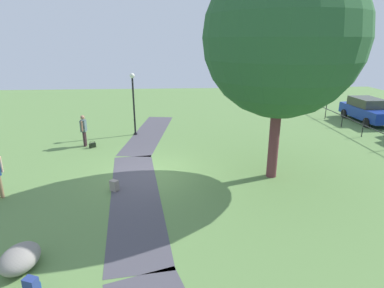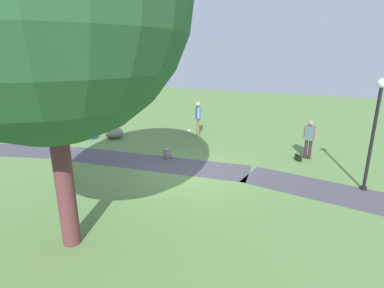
# 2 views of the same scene
# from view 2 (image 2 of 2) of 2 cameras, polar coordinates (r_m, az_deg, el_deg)

# --- Properties ---
(ground_plane) EXTENTS (48.00, 48.00, 0.00)m
(ground_plane) POSITION_cam_2_polar(r_m,az_deg,el_deg) (10.98, -1.28, -5.63)
(ground_plane) COLOR #5E8345
(footpath_segment_near) EXTENTS (8.15, 2.74, 0.01)m
(footpath_segment_near) POSITION_cam_2_polar(r_m,az_deg,el_deg) (10.53, 31.41, -9.28)
(footpath_segment_near) COLOR #49464F
(footpath_segment_near) RESTS_ON ground
(footpath_segment_mid) EXTENTS (8.15, 2.69, 0.01)m
(footpath_segment_mid) POSITION_cam_2_polar(r_m,az_deg,el_deg) (12.24, -8.30, -3.36)
(footpath_segment_mid) COLOR #49464F
(footpath_segment_mid) RESTS_ON ground
(lamp_post) EXTENTS (0.28, 0.28, 3.48)m
(lamp_post) POSITION_cam_2_polar(r_m,az_deg,el_deg) (10.60, 31.07, 3.30)
(lamp_post) COLOR black
(lamp_post) RESTS_ON ground
(lawn_boulder) EXTENTS (1.19, 0.97, 0.56)m
(lawn_boulder) POSITION_cam_2_polar(r_m,az_deg,el_deg) (15.97, -14.51, 2.12)
(lawn_boulder) COLOR gray
(lawn_boulder) RESTS_ON ground
(woman_with_handbag) EXTENTS (0.52, 0.25, 1.61)m
(woman_with_handbag) POSITION_cam_2_polar(r_m,az_deg,el_deg) (13.12, 21.12, 1.27)
(woman_with_handbag) COLOR #322024
(woman_with_handbag) RESTS_ON ground
(man_near_boulder) EXTENTS (0.39, 0.46, 1.75)m
(man_near_boulder) POSITION_cam_2_polar(r_m,az_deg,el_deg) (15.83, 1.15, 5.28)
(man_near_boulder) COLOR olive
(man_near_boulder) RESTS_ON ground
(handbag_on_grass) EXTENTS (0.38, 0.38, 0.31)m
(handbag_on_grass) POSITION_cam_2_polar(r_m,az_deg,el_deg) (12.94, 19.29, -2.40)
(handbag_on_grass) COLOR black
(handbag_on_grass) RESTS_ON ground
(backpack_by_boulder) EXTENTS (0.33, 0.33, 0.40)m
(backpack_by_boulder) POSITION_cam_2_polar(r_m,az_deg,el_deg) (16.10, -18.07, 1.61)
(backpack_by_boulder) COLOR navy
(backpack_by_boulder) RESTS_ON ground
(spare_backpack_on_lawn) EXTENTS (0.35, 0.34, 0.40)m
(spare_backpack_on_lawn) POSITION_cam_2_polar(r_m,az_deg,el_deg) (12.58, -4.63, -1.77)
(spare_backpack_on_lawn) COLOR gray
(spare_backpack_on_lawn) RESTS_ON ground
(frisbee_on_grass) EXTENTS (0.24, 0.24, 0.02)m
(frisbee_on_grass) POSITION_cam_2_polar(r_m,az_deg,el_deg) (16.97, -0.58, 2.58)
(frisbee_on_grass) COLOR white
(frisbee_on_grass) RESTS_ON ground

